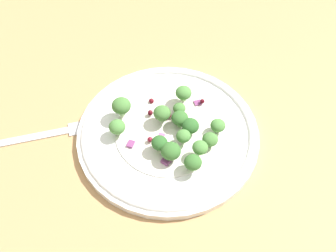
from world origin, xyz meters
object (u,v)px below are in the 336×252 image
plate (168,133)px  broccoli_floret_2 (162,113)px  broccoli_floret_1 (183,136)px  fork (39,135)px  broccoli_floret_0 (117,127)px

plate → broccoli_floret_2: (0.14, -2.05, 2.55)cm
plate → broccoli_floret_1: (-1.28, 2.78, 2.19)cm
plate → broccoli_floret_2: size_ratio=10.39×
broccoli_floret_2 → fork: broccoli_floret_2 is taller
plate → fork: size_ratio=1.48×
broccoli_floret_1 → fork: 22.29cm
broccoli_floret_0 → broccoli_floret_1: 9.85cm
plate → broccoli_floret_0: bearing=-18.3°
broccoli_floret_2 → fork: 19.24cm
broccoli_floret_2 → broccoli_floret_1: bearing=106.4°
broccoli_floret_0 → fork: broccoli_floret_0 is taller
plate → fork: bearing=-22.0°
broccoli_floret_1 → fork: (19.63, -10.20, -2.80)cm
plate → fork: 19.79cm
fork → broccoli_floret_0: bearing=155.7°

